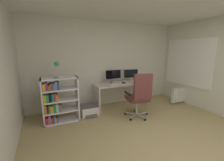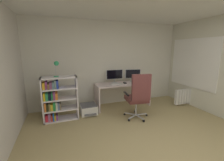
% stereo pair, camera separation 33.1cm
% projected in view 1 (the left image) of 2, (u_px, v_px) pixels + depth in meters
% --- Properties ---
extents(ground_plane, '(4.67, 5.57, 0.02)m').
position_uv_depth(ground_plane, '(176.00, 160.00, 2.39)').
color(ground_plane, tan).
rests_on(ground_plane, ground).
extents(wall_back, '(4.67, 0.10, 2.53)m').
position_uv_depth(wall_back, '(106.00, 64.00, 4.65)').
color(wall_back, beige).
rests_on(wall_back, ground).
extents(window_pane, '(0.01, 1.53, 1.36)m').
position_uv_depth(window_pane, '(188.00, 63.00, 4.70)').
color(window_pane, white).
extents(window_frame, '(0.02, 1.61, 1.44)m').
position_uv_depth(window_frame, '(187.00, 63.00, 4.69)').
color(window_frame, white).
extents(desk, '(1.63, 0.60, 0.72)m').
position_uv_depth(desk, '(121.00, 89.00, 4.55)').
color(desk, silver).
rests_on(desk, ground).
extents(monitor_main, '(0.52, 0.18, 0.40)m').
position_uv_depth(monitor_main, '(113.00, 75.00, 4.47)').
color(monitor_main, '#B2B5B7').
rests_on(monitor_main, desk).
extents(monitor_secondary, '(0.48, 0.18, 0.38)m').
position_uv_depth(monitor_secondary, '(131.00, 74.00, 4.72)').
color(monitor_secondary, '#B2B5B7').
rests_on(monitor_secondary, desk).
extents(keyboard, '(0.35, 0.15, 0.02)m').
position_uv_depth(keyboard, '(115.00, 84.00, 4.32)').
color(keyboard, silver).
rests_on(keyboard, desk).
extents(computer_mouse, '(0.07, 0.11, 0.03)m').
position_uv_depth(computer_mouse, '(124.00, 83.00, 4.46)').
color(computer_mouse, black).
rests_on(computer_mouse, desk).
extents(office_chair, '(0.63, 0.64, 1.16)m').
position_uv_depth(office_chair, '(139.00, 95.00, 3.68)').
color(office_chair, '#B7BABC').
rests_on(office_chair, ground).
extents(bookshelf, '(0.81, 0.34, 1.08)m').
position_uv_depth(bookshelf, '(57.00, 101.00, 3.51)').
color(bookshelf, silver).
rests_on(bookshelf, ground).
extents(desk_lamp, '(0.14, 0.11, 0.37)m').
position_uv_depth(desk_lamp, '(57.00, 66.00, 3.37)').
color(desk_lamp, '#2D9F61').
rests_on(desk_lamp, bookshelf).
extents(printer, '(0.43, 0.52, 0.26)m').
position_uv_depth(printer, '(89.00, 110.00, 4.02)').
color(printer, silver).
rests_on(printer, ground).
extents(radiator, '(0.88, 0.10, 0.45)m').
position_uv_depth(radiator, '(182.00, 94.00, 4.86)').
color(radiator, white).
rests_on(radiator, ground).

